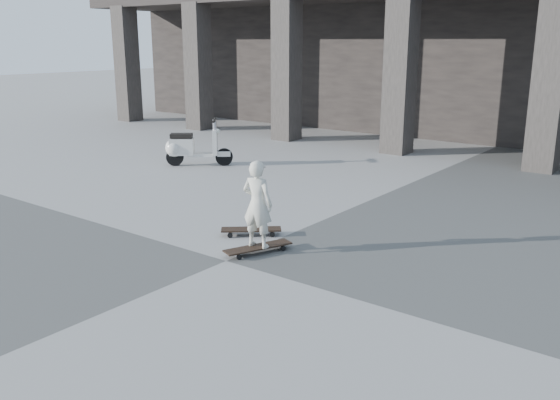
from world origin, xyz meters
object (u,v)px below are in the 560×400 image
Objects in this scene: longboard at (258,248)px; skateboard_spare at (251,230)px; child at (257,204)px; scooter at (188,147)px.

skateboard_spare is (-0.57, 0.53, 0.00)m from longboard.
skateboard_spare is at bearing -52.43° from child.
longboard is 0.62m from child.
scooter is at bearing 105.53° from skateboard_spare.
child is (0.57, -0.53, 0.62)m from skateboard_spare.
scooter is (-5.06, 3.57, 0.35)m from longboard.
longboard is at bearing -73.77° from scooter.
skateboard_spare is at bearing -72.65° from scooter.
child is 6.20m from scooter.
scooter reaches higher than longboard.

